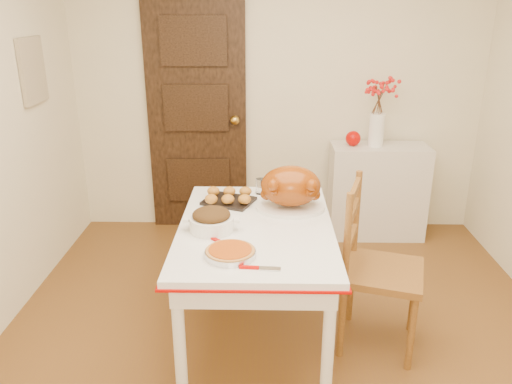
{
  "coord_description": "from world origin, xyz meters",
  "views": [
    {
      "loc": [
        -0.11,
        -2.38,
        1.94
      ],
      "look_at": [
        -0.16,
        0.28,
        0.95
      ],
      "focal_mm": 35.69,
      "sensor_mm": 36.0,
      "label": 1
    }
  ],
  "objects_px": {
    "sideboard": "(377,191)",
    "pumpkin_pie": "(230,251)",
    "kitchen_table": "(256,285)",
    "turkey_platter": "(291,188)",
    "chair_oak": "(383,268)"
  },
  "relations": [
    {
      "from": "sideboard",
      "to": "pumpkin_pie",
      "type": "distance_m",
      "value": 2.27
    },
    {
      "from": "sideboard",
      "to": "kitchen_table",
      "type": "height_order",
      "value": "sideboard"
    },
    {
      "from": "turkey_platter",
      "to": "kitchen_table",
      "type": "bearing_deg",
      "value": -141.17
    },
    {
      "from": "sideboard",
      "to": "chair_oak",
      "type": "bearing_deg",
      "value": -100.57
    },
    {
      "from": "chair_oak",
      "to": "sideboard",
      "type": "bearing_deg",
      "value": 6.11
    },
    {
      "from": "turkey_platter",
      "to": "chair_oak",
      "type": "bearing_deg",
      "value": -36.73
    },
    {
      "from": "sideboard",
      "to": "pumpkin_pie",
      "type": "relative_size",
      "value": 3.21
    },
    {
      "from": "sideboard",
      "to": "kitchen_table",
      "type": "relative_size",
      "value": 0.63
    },
    {
      "from": "pumpkin_pie",
      "to": "sideboard",
      "type": "bearing_deg",
      "value": 59.34
    },
    {
      "from": "pumpkin_pie",
      "to": "kitchen_table",
      "type": "bearing_deg",
      "value": 72.57
    },
    {
      "from": "kitchen_table",
      "to": "chair_oak",
      "type": "relative_size",
      "value": 1.27
    },
    {
      "from": "sideboard",
      "to": "kitchen_table",
      "type": "bearing_deg",
      "value": -123.47
    },
    {
      "from": "sideboard",
      "to": "chair_oak",
      "type": "distance_m",
      "value": 1.58
    },
    {
      "from": "sideboard",
      "to": "chair_oak",
      "type": "height_order",
      "value": "chair_oak"
    },
    {
      "from": "kitchen_table",
      "to": "turkey_platter",
      "type": "height_order",
      "value": "turkey_platter"
    }
  ]
}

